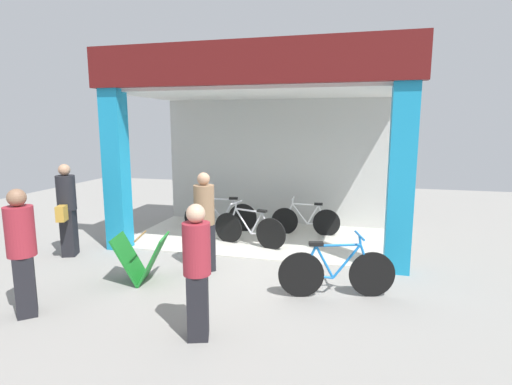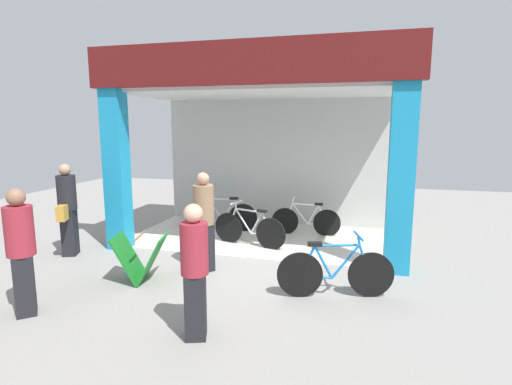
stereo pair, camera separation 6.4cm
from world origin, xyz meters
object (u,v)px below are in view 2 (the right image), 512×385
object	(u,v)px
bicycle_parked_0	(335,272)
pedestrian_3	(195,270)
bicycle_inside_1	(221,216)
bicycle_inside_2	(249,229)
pedestrian_0	(21,250)
pedestrian_2	(204,220)
bicycle_inside_0	(306,221)
pedestrian_1	(67,209)
sandwich_board_sign	(141,258)

from	to	relation	value
bicycle_parked_0	pedestrian_3	world-z (taller)	pedestrian_3
bicycle_inside_1	bicycle_inside_2	size ratio (longest dim) A/B	1.03
pedestrian_0	pedestrian_3	world-z (taller)	pedestrian_0
bicycle_inside_1	pedestrian_2	distance (m)	2.61
bicycle_inside_1	pedestrian_0	size ratio (longest dim) A/B	0.99
bicycle_inside_0	pedestrian_2	world-z (taller)	pedestrian_2
pedestrian_0	pedestrian_1	xyz separation A→B (m)	(-1.13, 2.23, 0.04)
bicycle_inside_0	pedestrian_1	bearing A→B (deg)	-148.49
bicycle_inside_1	bicycle_parked_0	size ratio (longest dim) A/B	1.01
bicycle_inside_2	pedestrian_3	xyz separation A→B (m)	(0.38, -3.65, 0.47)
sandwich_board_sign	pedestrian_1	size ratio (longest dim) A/B	0.52
bicycle_inside_1	bicycle_parked_0	xyz separation A→B (m)	(2.86, -3.04, 0.00)
bicycle_inside_0	pedestrian_2	xyz separation A→B (m)	(-1.39, -2.68, 0.54)
pedestrian_2	pedestrian_3	world-z (taller)	pedestrian_2
bicycle_inside_0	pedestrian_3	xyz separation A→B (m)	(-0.64, -4.79, 0.49)
bicycle_parked_0	pedestrian_1	size ratio (longest dim) A/B	0.94
pedestrian_1	sandwich_board_sign	bearing A→B (deg)	-22.04
bicycle_parked_0	sandwich_board_sign	bearing A→B (deg)	-176.59
pedestrian_2	pedestrian_3	distance (m)	2.24
bicycle_parked_0	bicycle_inside_0	bearing A→B (deg)	105.18
pedestrian_0	pedestrian_3	xyz separation A→B (m)	(2.45, 0.03, -0.05)
bicycle_inside_1	pedestrian_0	bearing A→B (deg)	-103.45
sandwich_board_sign	pedestrian_0	size ratio (longest dim) A/B	0.54
bicycle_inside_1	pedestrian_0	world-z (taller)	pedestrian_0
bicycle_inside_1	sandwich_board_sign	world-z (taller)	bicycle_inside_1
pedestrian_2	bicycle_inside_2	bearing A→B (deg)	76.45
bicycle_inside_2	bicycle_parked_0	distance (m)	2.82
bicycle_inside_0	bicycle_inside_2	distance (m)	1.53
sandwich_board_sign	bicycle_inside_1	bearing A→B (deg)	86.21
bicycle_parked_0	pedestrian_2	distance (m)	2.39
bicycle_inside_2	pedestrian_2	world-z (taller)	pedestrian_2
sandwich_board_sign	pedestrian_1	xyz separation A→B (m)	(-2.03, 0.82, 0.54)
bicycle_parked_0	sandwich_board_sign	world-z (taller)	bicycle_parked_0
pedestrian_3	pedestrian_2	bearing A→B (deg)	109.49
bicycle_parked_0	sandwich_board_sign	size ratio (longest dim) A/B	1.80
pedestrian_0	sandwich_board_sign	bearing A→B (deg)	57.63
bicycle_inside_0	bicycle_parked_0	distance (m)	3.34
bicycle_inside_2	pedestrian_0	xyz separation A→B (m)	(-2.07, -3.68, 0.52)
bicycle_inside_0	bicycle_inside_2	xyz separation A→B (m)	(-1.02, -1.14, 0.02)
pedestrian_2	bicycle_inside_1	bearing A→B (deg)	103.32
pedestrian_0	pedestrian_1	distance (m)	2.50
pedestrian_3	bicycle_inside_1	bearing A→B (deg)	106.20
bicycle_parked_0	pedestrian_0	world-z (taller)	pedestrian_0
pedestrian_1	pedestrian_3	bearing A→B (deg)	-31.66
bicycle_inside_2	bicycle_parked_0	bearing A→B (deg)	-47.70
bicycle_inside_1	sandwich_board_sign	xyz separation A→B (m)	(-0.21, -3.22, 0.01)
bicycle_inside_2	pedestrian_3	bearing A→B (deg)	-84.11
bicycle_inside_1	pedestrian_3	size ratio (longest dim) A/B	1.04
bicycle_inside_0	bicycle_parked_0	size ratio (longest dim) A/B	0.94
pedestrian_1	pedestrian_3	size ratio (longest dim) A/B	1.10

